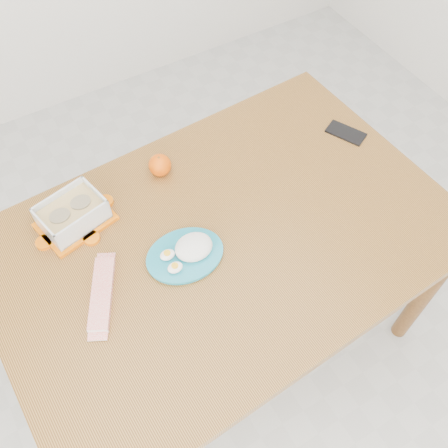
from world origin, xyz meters
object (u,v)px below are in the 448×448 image
orange_fruit (160,165)px  rice_plate (188,252)px  food_container (73,214)px  dining_table (224,250)px  smartphone (346,133)px

orange_fruit → rice_plate: orange_fruit is taller
food_container → rice_plate: food_container is taller
dining_table → rice_plate: bearing=179.9°
orange_fruit → rice_plate: bearing=-102.6°
orange_fruit → smartphone: (0.63, -0.16, -0.03)m
smartphone → food_container: bearing=146.5°
dining_table → orange_fruit: bearing=96.2°
rice_plate → food_container: bearing=136.3°
orange_fruit → rice_plate: 0.33m
dining_table → rice_plate: size_ratio=5.81×
food_container → smartphone: (0.94, -0.11, -0.04)m
dining_table → food_container: bearing=140.5°
food_container → orange_fruit: (0.31, 0.05, -0.01)m
dining_table → smartphone: size_ratio=10.79×
dining_table → food_container: size_ratio=5.88×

